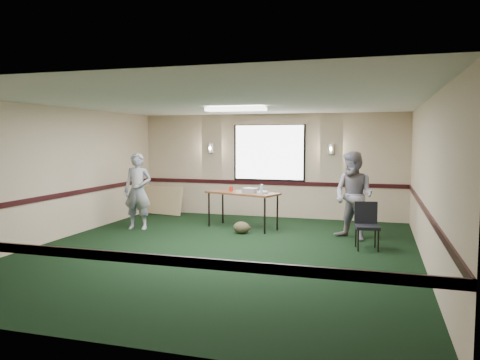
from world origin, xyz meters
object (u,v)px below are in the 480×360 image
(person_left, at_px, (138,191))
(person_right, at_px, (354,196))
(folding_table, at_px, (242,195))
(conference_chair, at_px, (367,222))
(projector, at_px, (250,190))

(person_left, bearing_deg, person_right, -4.07)
(folding_table, bearing_deg, person_right, 6.92)
(conference_chair, xyz_separation_m, person_right, (-0.28, 0.74, 0.39))
(projector, height_order, person_right, person_right)
(folding_table, xyz_separation_m, person_left, (-2.26, -0.75, 0.09))
(folding_table, distance_m, conference_chair, 3.06)
(person_left, bearing_deg, conference_chair, -12.59)
(conference_chair, relative_size, person_left, 0.50)
(person_right, bearing_deg, projector, -159.68)
(folding_table, xyz_separation_m, person_right, (2.50, -0.52, 0.12))
(conference_chair, height_order, person_right, person_right)
(folding_table, bearing_deg, projector, 3.63)
(projector, bearing_deg, folding_table, 179.30)
(conference_chair, bearing_deg, person_right, 101.15)
(person_left, height_order, person_right, person_right)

